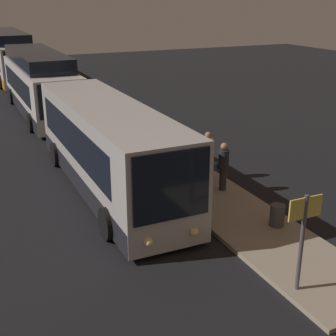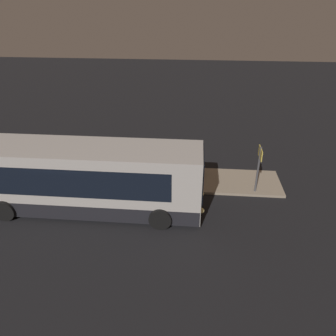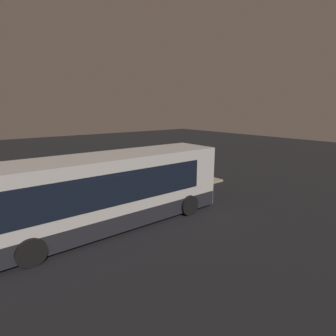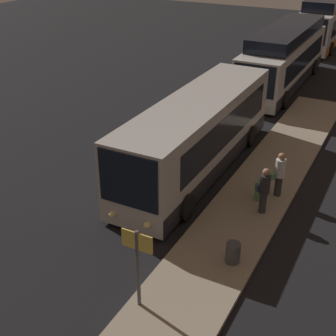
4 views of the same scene
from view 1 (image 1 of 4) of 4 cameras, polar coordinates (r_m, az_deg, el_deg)
name	(u,v)px [view 1 (image 1 of 4)]	position (r m, az deg, el deg)	size (l,w,h in m)	color
ground	(105,182)	(17.60, -7.72, -1.68)	(80.00, 80.00, 0.00)	black
platform	(174,169)	(18.55, 0.76, -0.11)	(20.00, 2.56, 0.13)	gray
bus_lead	(108,148)	(16.52, -7.37, 2.47)	(10.56, 2.71, 3.06)	#B2ADA8
bus_second	(40,86)	(28.44, -15.32, 9.61)	(11.31, 2.83, 3.55)	silver
bus_third	(10,58)	(41.33, -18.72, 12.60)	(12.22, 2.87, 3.84)	silver
passenger_boarding	(207,153)	(17.38, 4.83, 1.87)	(0.58, 0.63, 1.73)	#2D2D33
passenger_waiting	(223,165)	(16.21, 6.72, 0.42)	(0.59, 0.60, 1.71)	#2D2D33
suitcase	(202,174)	(16.84, 4.19, -0.73)	(0.37, 0.23, 0.99)	#598C59
sign_post	(303,229)	(10.83, 16.15, -7.13)	(0.10, 0.87, 2.37)	#4C4C51
trash_bin	(277,215)	(14.20, 13.17, -5.62)	(0.44, 0.44, 0.65)	#3F3F44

